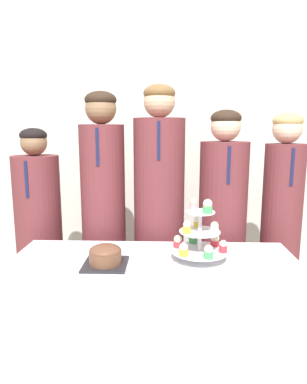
% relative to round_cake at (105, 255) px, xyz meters
% --- Properties ---
extents(wall_back, '(9.00, 0.06, 2.70)m').
position_rel_round_cake_xyz_m(wall_back, '(0.23, 1.46, 0.53)').
color(wall_back, silver).
rests_on(wall_back, ground_plane).
extents(table, '(1.42, 0.62, 0.77)m').
position_rel_round_cake_xyz_m(table, '(0.23, 0.05, -0.43)').
color(table, white).
rests_on(table, ground_plane).
extents(round_cake, '(0.21, 0.21, 0.10)m').
position_rel_round_cake_xyz_m(round_cake, '(0.00, 0.00, 0.00)').
color(round_cake, '#232328').
rests_on(round_cake, table).
extents(cake_knife, '(0.30, 0.13, 0.01)m').
position_rel_round_cake_xyz_m(cake_knife, '(0.05, -0.17, -0.05)').
color(cake_knife, silver).
rests_on(cake_knife, table).
extents(cupcake_stand, '(0.28, 0.28, 0.31)m').
position_rel_round_cake_xyz_m(cupcake_stand, '(0.45, 0.09, 0.08)').
color(cupcake_stand, silver).
rests_on(cupcake_stand, table).
extents(student_0, '(0.29, 0.30, 1.41)m').
position_rel_round_cake_xyz_m(student_0, '(-0.54, 0.60, -0.15)').
color(student_0, brown).
rests_on(student_0, ground_plane).
extents(student_1, '(0.28, 0.29, 1.63)m').
position_rel_round_cake_xyz_m(student_1, '(-0.11, 0.60, -0.03)').
color(student_1, brown).
rests_on(student_1, ground_plane).
extents(student_2, '(0.32, 0.32, 1.67)m').
position_rel_round_cake_xyz_m(student_2, '(0.24, 0.60, -0.02)').
color(student_2, brown).
rests_on(student_2, ground_plane).
extents(student_3, '(0.30, 0.31, 1.52)m').
position_rel_round_cake_xyz_m(student_3, '(0.65, 0.60, -0.10)').
color(student_3, brown).
rests_on(student_3, ground_plane).
extents(student_4, '(0.25, 0.25, 1.50)m').
position_rel_round_cake_xyz_m(student_4, '(1.02, 0.60, -0.08)').
color(student_4, brown).
rests_on(student_4, ground_plane).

